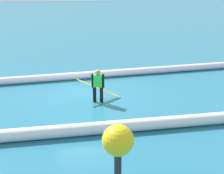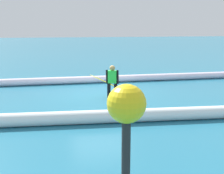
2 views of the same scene
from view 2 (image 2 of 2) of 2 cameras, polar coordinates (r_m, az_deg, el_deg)
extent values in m
plane|color=#236D89|center=(12.51, -2.48, -1.39)|extent=(121.03, 121.03, 0.00)
cylinder|color=black|center=(11.64, -0.63, -0.75)|extent=(0.14, 0.14, 0.65)
cylinder|color=black|center=(11.61, 0.74, -0.79)|extent=(0.14, 0.14, 0.65)
cube|color=#2DD83F|center=(11.51, 0.06, 2.04)|extent=(0.38, 0.29, 0.50)
sphere|color=tan|center=(11.45, 0.06, 3.79)|extent=(0.22, 0.22, 0.22)
cylinder|color=black|center=(11.54, -1.00, 2.06)|extent=(0.09, 0.18, 0.56)
cylinder|color=black|center=(11.48, 1.12, 2.01)|extent=(0.09, 0.16, 0.56)
ellipsoid|color=yellow|center=(11.89, 0.24, 0.32)|extent=(1.97, 0.29, 1.01)
ellipsoid|color=black|center=(11.89, 0.24, 0.34)|extent=(1.58, 0.12, 0.82)
cylinder|color=#262626|center=(5.24, 2.79, -13.61)|extent=(0.16, 0.16, 1.32)
sphere|color=yellow|center=(4.89, 2.91, -3.35)|extent=(0.68, 0.68, 0.68)
cylinder|color=white|center=(15.35, 4.85, 1.82)|extent=(14.91, 0.57, 0.36)
cylinder|color=white|center=(8.77, -3.98, -5.98)|extent=(17.77, 1.37, 0.42)
camera|label=1|loc=(2.54, -171.01, 37.61)|focal=54.24mm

